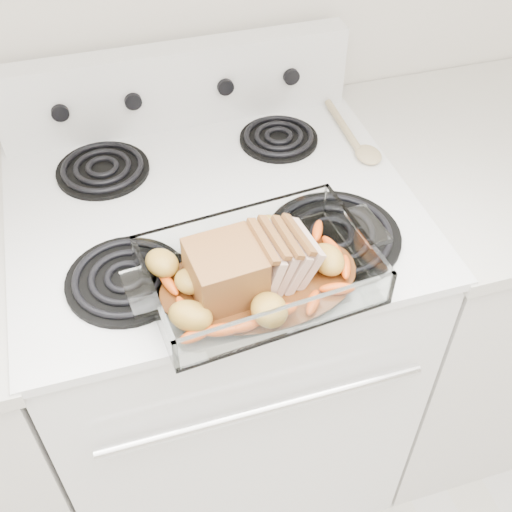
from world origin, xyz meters
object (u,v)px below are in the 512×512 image
object	(u,v)px
electric_range	(221,343)
baking_dish	(259,276)
pork_roast	(242,266)
counter_right	(461,289)

from	to	relation	value
electric_range	baking_dish	distance (m)	0.54
baking_dish	pork_roast	world-z (taller)	pork_roast
counter_right	baking_dish	distance (m)	0.84
counter_right	pork_roast	size ratio (longest dim) A/B	4.39
electric_range	baking_dish	size ratio (longest dim) A/B	3.02
baking_dish	pork_roast	xyz separation A→B (m)	(-0.03, 0.00, 0.03)
counter_right	electric_range	bearing A→B (deg)	179.90
electric_range	pork_roast	world-z (taller)	electric_range
baking_dish	pork_roast	distance (m)	0.04
electric_range	pork_roast	xyz separation A→B (m)	(-0.01, -0.24, 0.51)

